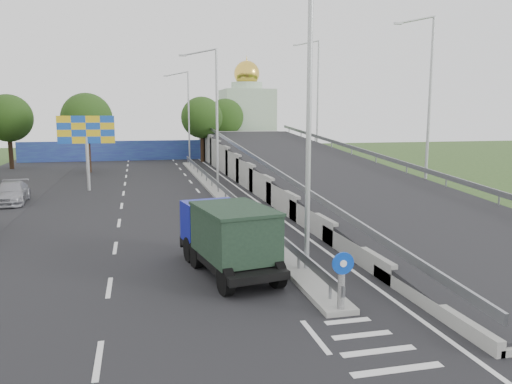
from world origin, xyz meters
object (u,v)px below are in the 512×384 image
object	(u,v)px
sign_bollard	(342,281)
lamp_post_far	(187,112)
lamp_post_near	(304,109)
dump_truck	(227,234)
church	(247,116)
parked_car_d	(11,193)
lamp_post_mid	(214,111)
billboard	(86,134)

from	to	relation	value
sign_bollard	lamp_post_far	size ratio (longest dim) A/B	0.17
lamp_post_near	dump_truck	world-z (taller)	lamp_post_near
lamp_post_near	church	size ratio (longest dim) A/B	0.73
parked_car_d	lamp_post_far	bearing A→B (deg)	55.25
lamp_post_near	dump_truck	xyz separation A→B (m)	(-2.53, 0.82, -4.42)
lamp_post_mid	parked_car_d	size ratio (longest dim) A/B	2.15
sign_bollard	lamp_post_mid	size ratio (longest dim) A/B	0.17
lamp_post_mid	parked_car_d	xyz separation A→B (m)	(-13.44, -2.36, -5.13)
lamp_post_near	dump_truck	distance (m)	5.16
dump_truck	parked_car_d	xyz separation A→B (m)	(-10.92, 16.82, -0.71)
sign_bollard	parked_car_d	xyz separation A→B (m)	(-13.33, 21.47, -0.35)
church	lamp_post_near	bearing A→B (deg)	-100.38
billboard	dump_truck	xyz separation A→B (m)	(6.58, -21.18, -2.80)
lamp_post_mid	church	world-z (taller)	church
lamp_post_far	billboard	world-z (taller)	lamp_post_far
dump_truck	lamp_post_mid	bearing A→B (deg)	72.31
sign_bollard	dump_truck	world-z (taller)	dump_truck
lamp_post_far	billboard	distance (m)	20.24
lamp_post_far	parked_car_d	bearing A→B (deg)	-121.02
billboard	lamp_post_mid	bearing A→B (deg)	-12.38
billboard	parked_car_d	distance (m)	7.07
lamp_post_mid	church	distance (m)	35.41
lamp_post_near	lamp_post_far	world-z (taller)	same
dump_truck	church	bearing A→B (deg)	66.67
parked_car_d	lamp_post_near	bearing A→B (deg)	-56.43
lamp_post_near	lamp_post_mid	distance (m)	20.00
church	billboard	bearing A→B (deg)	-120.70
sign_bollard	lamp_post_far	world-z (taller)	lamp_post_far
sign_bollard	church	size ratio (longest dim) A/B	0.12
sign_bollard	lamp_post_far	bearing A→B (deg)	89.86
sign_bollard	lamp_post_near	bearing A→B (deg)	88.36
church	dump_truck	world-z (taller)	church
parked_car_d	dump_truck	bearing A→B (deg)	-60.75
lamp_post_mid	lamp_post_far	bearing A→B (deg)	90.00
lamp_post_mid	parked_car_d	distance (m)	14.58
dump_truck	lamp_post_near	bearing A→B (deg)	-28.20
sign_bollard	dump_truck	xyz separation A→B (m)	(-2.42, 4.65, 0.35)
lamp_post_far	church	size ratio (longest dim) A/B	0.73
lamp_post_near	church	world-z (taller)	church
billboard	lamp_post_far	bearing A→B (deg)	63.16
sign_bollard	billboard	world-z (taller)	billboard
sign_bollard	lamp_post_mid	bearing A→B (deg)	89.74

